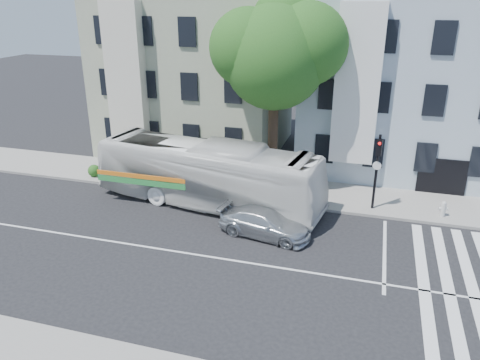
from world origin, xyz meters
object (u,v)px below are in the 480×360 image
at_px(sedan, 265,223).
at_px(fire_hydrant, 443,209).
at_px(bus, 208,174).
at_px(traffic_signal, 377,163).

xyz_separation_m(sedan, fire_hydrant, (8.24, 4.25, -0.07)).
xyz_separation_m(bus, traffic_signal, (8.59, 1.55, 0.94)).
bearing_deg(sedan, fire_hydrant, -52.82).
xyz_separation_m(bus, fire_hydrant, (12.03, 1.65, -1.18)).
xyz_separation_m(bus, sedan, (3.78, -2.60, -1.11)).
height_order(sedan, fire_hydrant, sedan).
height_order(sedan, traffic_signal, traffic_signal).
xyz_separation_m(sedan, traffic_signal, (4.81, 4.15, 2.04)).
height_order(bus, sedan, bus).
bearing_deg(fire_hydrant, bus, -172.19).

